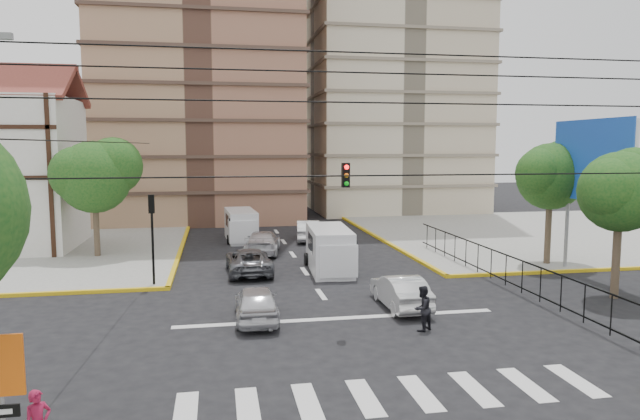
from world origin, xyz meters
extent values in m
plane|color=black|center=(0.00, 0.00, 0.00)|extent=(160.00, 160.00, 0.00)
cube|color=gray|center=(20.00, 20.00, 0.07)|extent=(26.00, 26.00, 0.15)
cube|color=silver|center=(0.00, -6.00, 0.01)|extent=(12.00, 2.40, 0.01)
cube|color=silver|center=(0.00, 1.20, 0.01)|extent=(13.00, 0.40, 0.01)
cylinder|color=slate|center=(14.50, 4.00, 2.15)|extent=(0.20, 0.20, 4.00)
cylinder|color=slate|center=(14.50, 8.00, 2.15)|extent=(0.20, 0.20, 4.00)
cube|color=silver|center=(14.50, 6.00, 6.15)|extent=(0.25, 6.00, 4.00)
cube|color=blue|center=(14.30, 6.00, 6.15)|extent=(0.08, 6.20, 4.20)
cylinder|color=#473828|center=(13.00, 2.00, 2.10)|extent=(0.36, 0.36, 4.20)
sphere|color=#144818|center=(13.00, 2.00, 4.84)|extent=(3.60, 3.60, 3.60)
sphere|color=#144818|center=(13.90, 2.30, 5.38)|extent=(2.88, 2.88, 2.88)
sphere|color=#144818|center=(12.28, 1.70, 5.03)|extent=(2.70, 2.70, 2.70)
cylinder|color=#473828|center=(14.00, 9.00, 2.24)|extent=(0.36, 0.36, 4.48)
sphere|color=#144818|center=(14.00, 9.00, 5.16)|extent=(3.80, 3.80, 3.80)
sphere|color=#144818|center=(14.95, 9.30, 5.73)|extent=(3.04, 3.04, 3.04)
sphere|color=#144818|center=(13.24, 8.70, 5.35)|extent=(2.85, 2.85, 2.85)
cylinder|color=#473828|center=(-12.00, 16.00, 2.10)|extent=(0.36, 0.36, 4.20)
sphere|color=#144818|center=(-12.00, 16.00, 5.00)|extent=(4.40, 4.40, 4.40)
sphere|color=#144818|center=(-10.90, 16.30, 5.67)|extent=(3.52, 3.52, 3.52)
sphere|color=#144818|center=(-12.88, 15.70, 5.22)|extent=(3.30, 3.30, 3.30)
cylinder|color=black|center=(-7.80, 7.80, 1.90)|extent=(0.12, 0.12, 3.50)
cube|color=black|center=(-7.80, 7.80, 4.10)|extent=(0.28, 0.22, 0.90)
sphere|color=#FF0C0C|center=(-7.80, 7.80, 4.40)|extent=(0.17, 0.17, 0.17)
cube|color=black|center=(0.00, 0.00, 5.80)|extent=(0.28, 0.22, 0.90)
cylinder|color=black|center=(0.00, -9.00, 6.25)|extent=(18.00, 0.03, 0.03)
cylinder|color=slate|center=(-8.80, -9.20, 1.75)|extent=(0.08, 0.08, 3.20)
cube|color=black|center=(-8.80, -9.25, 1.85)|extent=(0.65, 0.05, 0.25)
cube|color=silver|center=(1.36, 9.92, 1.20)|extent=(2.40, 5.33, 2.40)
cube|color=silver|center=(1.36, 7.84, 1.04)|extent=(2.05, 1.37, 1.67)
cube|color=black|center=(1.36, 7.47, 1.62)|extent=(1.93, 0.22, 0.94)
cylinder|color=black|center=(0.37, 8.26, 0.37)|extent=(0.25, 0.73, 0.73)
cylinder|color=black|center=(2.35, 8.26, 0.37)|extent=(0.25, 0.73, 0.73)
cylinder|color=black|center=(0.37, 11.59, 0.37)|extent=(0.25, 0.73, 0.73)
cylinder|color=black|center=(2.35, 11.59, 0.37)|extent=(0.25, 0.73, 0.73)
cube|color=silver|center=(-3.00, 21.09, 1.12)|extent=(2.29, 5.00, 2.24)
cube|color=silver|center=(-3.00, 19.14, 0.98)|extent=(1.93, 1.30, 1.56)
cube|color=black|center=(-3.00, 18.80, 1.51)|extent=(1.81, 0.23, 0.88)
cylinder|color=black|center=(-3.93, 19.53, 0.34)|extent=(0.25, 0.68, 0.68)
cylinder|color=black|center=(-2.08, 19.53, 0.34)|extent=(0.25, 0.68, 0.68)
cylinder|color=black|center=(-3.93, 22.65, 0.34)|extent=(0.25, 0.68, 0.68)
cylinder|color=black|center=(-2.08, 22.65, 0.34)|extent=(0.25, 0.68, 0.68)
imported|color=silver|center=(-3.23, 1.57, 0.71)|extent=(1.77, 4.21, 1.42)
imported|color=silver|center=(2.94, 2.28, 0.71)|extent=(1.55, 4.34, 1.42)
imported|color=slate|center=(-3.06, 10.06, 0.69)|extent=(2.41, 5.04, 1.39)
imported|color=silver|center=(-1.85, 15.61, 0.74)|extent=(2.86, 5.37, 1.48)
imported|color=black|center=(2.46, 15.23, 0.75)|extent=(2.09, 4.51, 1.49)
imported|color=white|center=(1.82, 20.22, 0.76)|extent=(2.16, 4.76, 1.52)
imported|color=black|center=(2.76, -0.84, 0.85)|extent=(1.05, 1.00, 1.71)
camera|label=1|loc=(-4.69, -20.49, 6.86)|focal=32.00mm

